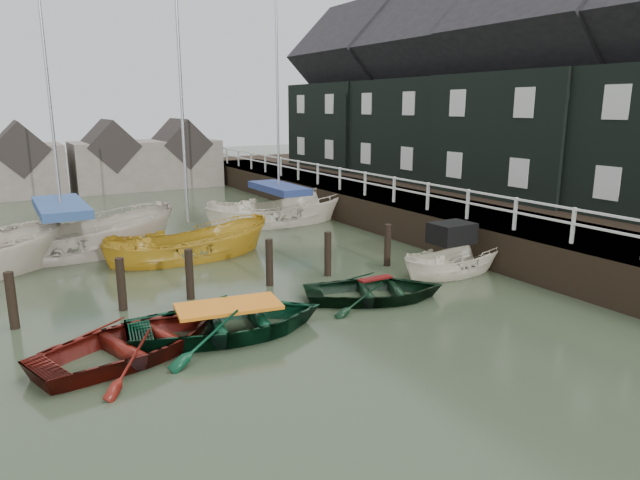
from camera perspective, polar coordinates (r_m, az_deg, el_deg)
ground at (r=13.95m, az=-4.25°, el=-8.55°), size 120.00×120.00×0.00m
pier at (r=26.79m, az=4.65°, el=3.60°), size 3.04×32.00×2.70m
land_strip at (r=30.35m, az=13.26°, el=3.07°), size 14.00×38.00×1.50m
quay_houses at (r=28.95m, az=15.72°, el=13.77°), size 6.52×28.14×10.01m
mooring_pilings at (r=16.06m, az=-12.59°, el=-4.00°), size 13.72×0.22×1.80m
far_sheds at (r=38.38m, az=-20.50°, el=7.46°), size 14.00×4.08×4.39m
rowboat_red at (r=12.99m, az=-17.93°, el=-10.89°), size 4.96×4.18×0.88m
rowboat_green at (r=13.59m, az=-9.02°, el=-9.30°), size 4.98×3.88×0.94m
rowboat_dkgreen at (r=15.79m, az=5.51°, el=-5.94°), size 4.62×4.01×0.80m
motorboat at (r=18.59m, az=13.24°, el=-2.92°), size 3.97×1.54×2.36m
sailboat_b at (r=22.10m, az=-24.07°, el=-1.31°), size 7.83×3.23×13.16m
sailboat_c at (r=20.49m, az=-12.88°, el=-1.69°), size 5.96×2.38×9.91m
sailboat_d at (r=25.99m, az=-4.08°, el=1.87°), size 7.00×2.81×12.40m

